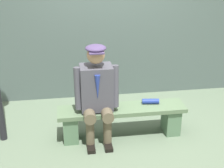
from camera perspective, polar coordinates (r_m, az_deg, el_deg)
ground_plane at (r=4.54m, az=1.71°, el=-8.95°), size 30.00×30.00×0.00m
bench at (r=4.40m, az=1.75°, el=-5.87°), size 1.71×0.36×0.43m
seated_man at (r=4.12m, az=-2.70°, el=-1.21°), size 0.57×0.54×1.31m
rolled_magazine at (r=4.44m, az=6.79°, el=-3.04°), size 0.23×0.10×0.07m
stadium_wall at (r=5.40m, az=-0.86°, el=10.36°), size 12.00×0.24×2.43m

